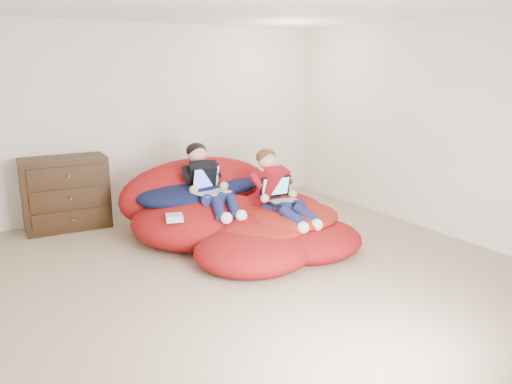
% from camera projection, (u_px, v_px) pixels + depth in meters
% --- Properties ---
extents(room_shell, '(5.10, 5.10, 2.77)m').
position_uv_depth(room_shell, '(249.00, 246.00, 4.92)').
color(room_shell, tan).
rests_on(room_shell, ground).
extents(dresser, '(1.00, 0.57, 0.88)m').
position_uv_depth(dresser, '(66.00, 193.00, 6.08)').
color(dresser, '#321E0E').
rests_on(dresser, ground).
extents(beanbag_pile, '(2.36, 2.51, 0.93)m').
position_uv_depth(beanbag_pile, '(234.00, 215.00, 5.79)').
color(beanbag_pile, '#A41214').
rests_on(beanbag_pile, ground).
extents(cream_pillow, '(0.43, 0.27, 0.27)m').
position_uv_depth(cream_pillow, '(173.00, 177.00, 6.12)').
color(cream_pillow, beige).
rests_on(cream_pillow, beanbag_pile).
extents(older_boy, '(0.41, 1.08, 0.73)m').
position_uv_depth(older_boy, '(207.00, 180.00, 5.64)').
color(older_boy, black).
rests_on(older_boy, beanbag_pile).
extents(younger_boy, '(0.40, 1.02, 0.74)m').
position_uv_depth(younger_boy, '(278.00, 188.00, 5.50)').
color(younger_boy, '#A70E1A').
rests_on(younger_boy, beanbag_pile).
extents(laptop_white, '(0.41, 0.39, 0.26)m').
position_uv_depth(laptop_white, '(210.00, 186.00, 5.60)').
color(laptop_white, silver).
rests_on(laptop_white, older_boy).
extents(laptop_black, '(0.38, 0.35, 0.26)m').
position_uv_depth(laptop_black, '(280.00, 194.00, 5.49)').
color(laptop_black, black).
rests_on(laptop_black, younger_boy).
extents(power_adapter, '(0.22, 0.22, 0.06)m').
position_uv_depth(power_adapter, '(174.00, 218.00, 5.16)').
color(power_adapter, silver).
rests_on(power_adapter, beanbag_pile).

